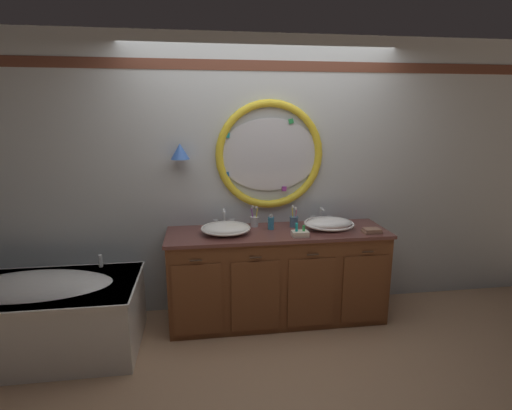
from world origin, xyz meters
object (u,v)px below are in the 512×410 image
(toothbrush_holder_right, at_px, (294,221))
(folded_hand_towel, at_px, (372,231))
(toothbrush_holder_left, at_px, (254,221))
(toiletry_basket, at_px, (300,233))
(bathtub, at_px, (37,312))
(sink_basin_right, at_px, (329,224))
(sink_basin_left, at_px, (226,228))
(soap_dispenser, at_px, (271,223))

(toothbrush_holder_right, xyz_separation_m, folded_hand_towel, (0.65, -0.29, -0.04))
(toothbrush_holder_left, xyz_separation_m, toiletry_basket, (0.35, -0.36, -0.02))
(bathtub, distance_m, sink_basin_right, 2.56)
(toothbrush_holder_left, xyz_separation_m, folded_hand_towel, (1.01, -0.35, -0.04))
(toothbrush_holder_left, distance_m, toiletry_basket, 0.51)
(sink_basin_left, height_order, toiletry_basket, toiletry_basket)
(soap_dispenser, bearing_deg, toothbrush_holder_right, 12.51)
(toothbrush_holder_right, relative_size, folded_hand_towel, 1.29)
(bathtub, height_order, toothbrush_holder_right, toothbrush_holder_right)
(sink_basin_left, distance_m, toothbrush_holder_left, 0.35)
(folded_hand_towel, bearing_deg, sink_basin_left, 173.29)
(bathtub, relative_size, toothbrush_holder_left, 7.88)
(sink_basin_right, xyz_separation_m, toothbrush_holder_right, (-0.30, 0.14, -0.00))
(bathtub, bearing_deg, sink_basin_left, 9.28)
(bathtub, relative_size, folded_hand_towel, 10.14)
(toothbrush_holder_right, distance_m, toiletry_basket, 0.31)
(bathtub, distance_m, toothbrush_holder_left, 1.96)
(toothbrush_holder_left, xyz_separation_m, toothbrush_holder_right, (0.37, -0.06, 0.00))
(sink_basin_right, bearing_deg, toiletry_basket, -152.11)
(sink_basin_left, distance_m, toothbrush_holder_right, 0.66)
(toothbrush_holder_left, distance_m, folded_hand_towel, 1.07)
(sink_basin_left, bearing_deg, bathtub, -170.72)
(sink_basin_right, xyz_separation_m, folded_hand_towel, (0.35, -0.15, -0.04))
(sink_basin_right, height_order, toiletry_basket, toiletry_basket)
(sink_basin_left, bearing_deg, soap_dispenser, 11.57)
(toothbrush_holder_left, bearing_deg, sink_basin_right, -16.66)
(soap_dispenser, height_order, folded_hand_towel, soap_dispenser)
(soap_dispenser, distance_m, folded_hand_towel, 0.91)
(toothbrush_holder_left, distance_m, soap_dispenser, 0.18)
(toiletry_basket, bearing_deg, toothbrush_holder_right, 86.67)
(soap_dispenser, bearing_deg, sink_basin_left, -168.43)
(sink_basin_left, relative_size, toothbrush_holder_right, 2.15)
(toothbrush_holder_left, relative_size, toiletry_basket, 1.42)
(soap_dispenser, bearing_deg, sink_basin_right, -9.35)
(toothbrush_holder_right, height_order, folded_hand_towel, toothbrush_holder_right)
(sink_basin_right, height_order, soap_dispenser, soap_dispenser)
(toiletry_basket, bearing_deg, bathtub, -177.74)
(bathtub, bearing_deg, toothbrush_holder_right, 10.07)
(bathtub, relative_size, soap_dispenser, 11.01)
(sink_basin_left, bearing_deg, sink_basin_right, -0.00)
(toothbrush_holder_left, bearing_deg, toothbrush_holder_right, -9.52)
(toothbrush_holder_right, bearing_deg, sink_basin_left, -168.10)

